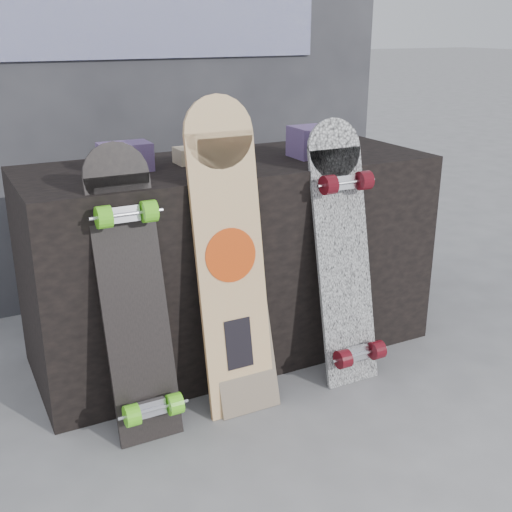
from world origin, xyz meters
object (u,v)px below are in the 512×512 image
longboard_geisha (229,250)px  longboard_cascadia (345,251)px  vendor_table (232,259)px  longboard_celtic (231,257)px  skateboard_dark (133,292)px

longboard_geisha → longboard_cascadia: size_ratio=1.11×
vendor_table → longboard_celtic: (-0.15, -0.32, 0.13)m
vendor_table → longboard_geisha: 0.43m
vendor_table → longboard_geisha: size_ratio=1.47×
longboard_geisha → longboard_cascadia: (0.46, -0.02, -0.07)m
longboard_geisha → skateboard_dark: (-0.34, -0.00, -0.08)m
longboard_celtic → skateboard_dark: bearing=-173.0°
vendor_table → skateboard_dark: size_ratio=1.67×
longboard_geisha → longboard_celtic: 0.06m
longboard_geisha → skateboard_dark: bearing=-179.3°
vendor_table → longboard_cascadia: longboard_cascadia is taller
vendor_table → longboard_geisha: bearing=-115.9°
longboard_celtic → skateboard_dark: longboard_celtic is taller
vendor_table → longboard_cascadia: bearing=-52.4°
longboard_celtic → skateboard_dark: 0.37m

